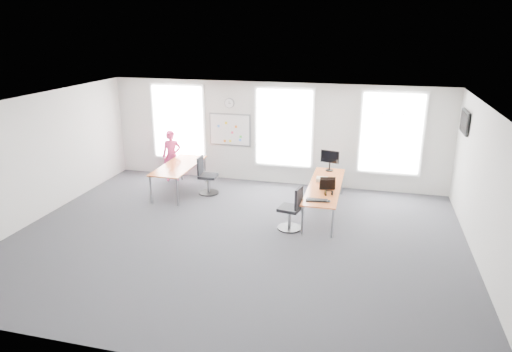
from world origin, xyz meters
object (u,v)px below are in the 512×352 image
(chair_right, at_px, (292,211))
(keyboard, at_px, (317,200))
(desk_right, at_px, (325,187))
(person, at_px, (172,156))
(monitor, at_px, (330,159))
(chair_left, at_px, (206,177))
(desk_left, at_px, (179,167))
(headphones, at_px, (329,193))

(chair_right, xyz_separation_m, keyboard, (0.55, 0.10, 0.28))
(desk_right, relative_size, chair_right, 2.83)
(desk_right, distance_m, person, 4.98)
(desk_right, relative_size, person, 1.92)
(keyboard, distance_m, monitor, 2.37)
(chair_left, bearing_deg, desk_left, 92.14)
(chair_left, height_order, person, person)
(desk_left, distance_m, chair_right, 3.94)
(desk_left, relative_size, chair_right, 2.08)
(person, bearing_deg, keyboard, -49.10)
(desk_right, distance_m, monitor, 1.30)
(keyboard, xyz_separation_m, headphones, (0.22, 0.46, 0.04))
(desk_right, distance_m, chair_left, 3.43)
(desk_right, xyz_separation_m, monitor, (-0.01, 1.23, 0.39))
(headphones, height_order, monitor, monitor)
(desk_left, relative_size, headphones, 11.12)
(headphones, bearing_deg, chair_left, 172.23)
(desk_left, xyz_separation_m, headphones, (4.30, -1.15, 0.05))
(desk_right, xyz_separation_m, desk_left, (-4.15, 0.49, 0.05))
(chair_left, distance_m, keyboard, 3.73)
(desk_left, relative_size, chair_left, 2.06)
(chair_left, distance_m, person, 1.65)
(monitor, bearing_deg, person, -169.50)
(keyboard, bearing_deg, chair_left, 143.30)
(desk_left, distance_m, headphones, 4.45)
(desk_left, xyz_separation_m, chair_right, (3.54, -1.70, -0.27))
(chair_right, height_order, person, person)
(chair_right, relative_size, monitor, 1.83)
(desk_right, height_order, monitor, monitor)
(desk_left, bearing_deg, monitor, 10.16)
(desk_right, height_order, chair_right, chair_right)
(headphones, distance_m, monitor, 1.92)
(desk_right, xyz_separation_m, chair_left, (-3.38, 0.57, -0.21))
(chair_left, xyz_separation_m, person, (-1.40, 0.83, 0.31))
(keyboard, distance_m, headphones, 0.51)
(keyboard, bearing_deg, desk_right, 77.08)
(chair_right, height_order, keyboard, chair_right)
(chair_left, height_order, headphones, chair_left)
(chair_right, height_order, headphones, chair_right)
(chair_left, bearing_deg, headphones, -112.73)
(desk_right, xyz_separation_m, person, (-4.77, 1.40, 0.10))
(headphones, relative_size, monitor, 0.34)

